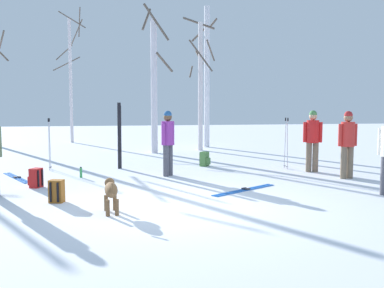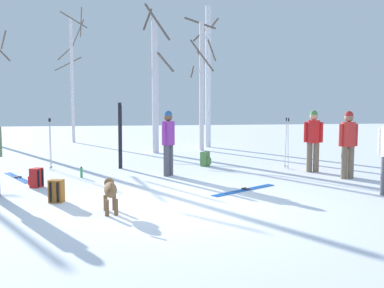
{
  "view_description": "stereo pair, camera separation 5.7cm",
  "coord_description": "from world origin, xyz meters",
  "px_view_note": "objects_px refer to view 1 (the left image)",
  "views": [
    {
      "loc": [
        -1.01,
        -7.97,
        1.9
      ],
      "look_at": [
        0.57,
        1.6,
        1.0
      ],
      "focal_mm": 40.84,
      "sensor_mm": 36.0,
      "label": 1
    },
    {
      "loc": [
        -0.96,
        -7.98,
        1.9
      ],
      "look_at": [
        0.57,
        1.6,
        1.0
      ],
      "focal_mm": 40.84,
      "sensor_mm": 36.0,
      "label": 2
    }
  ],
  "objects_px": {
    "birch_tree_2": "(71,75)",
    "ski_poles_0": "(286,142)",
    "birch_tree_4": "(201,85)",
    "birch_tree_5": "(206,74)",
    "dog": "(111,191)",
    "ski_pair_lying_1": "(244,190)",
    "water_bottle_0": "(81,173)",
    "person_4": "(348,140)",
    "ski_poles_1": "(49,142)",
    "ski_pair_lying_0": "(17,178)",
    "ski_pair_planted_0": "(120,136)",
    "birch_tree_3": "(154,82)",
    "backpack_2": "(205,159)",
    "person_0": "(313,137)",
    "backpack_1": "(57,191)",
    "backpack_0": "(36,178)",
    "person_3": "(168,139)"
  },
  "relations": [
    {
      "from": "birch_tree_2",
      "to": "ski_poles_0",
      "type": "bearing_deg",
      "value": -54.55
    },
    {
      "from": "birch_tree_4",
      "to": "birch_tree_5",
      "type": "bearing_deg",
      "value": 69.18
    },
    {
      "from": "dog",
      "to": "ski_pair_lying_1",
      "type": "bearing_deg",
      "value": 27.91
    },
    {
      "from": "dog",
      "to": "water_bottle_0",
      "type": "relative_size",
      "value": 3.16
    },
    {
      "from": "person_4",
      "to": "ski_poles_1",
      "type": "height_order",
      "value": "person_4"
    },
    {
      "from": "ski_pair_lying_0",
      "to": "water_bottle_0",
      "type": "relative_size",
      "value": 6.22
    },
    {
      "from": "ski_pair_planted_0",
      "to": "ski_pair_lying_1",
      "type": "height_order",
      "value": "ski_pair_planted_0"
    },
    {
      "from": "water_bottle_0",
      "to": "birch_tree_3",
      "type": "relative_size",
      "value": 0.05
    },
    {
      "from": "backpack_2",
      "to": "water_bottle_0",
      "type": "xyz_separation_m",
      "value": [
        -3.54,
        -1.54,
        -0.08
      ]
    },
    {
      "from": "person_0",
      "to": "ski_pair_lying_1",
      "type": "xyz_separation_m",
      "value": [
        -2.59,
        -2.22,
        -0.97
      ]
    },
    {
      "from": "dog",
      "to": "ski_poles_0",
      "type": "relative_size",
      "value": 0.6
    },
    {
      "from": "birch_tree_4",
      "to": "ski_poles_1",
      "type": "bearing_deg",
      "value": -139.56
    },
    {
      "from": "backpack_1",
      "to": "birch_tree_3",
      "type": "distance_m",
      "value": 8.9
    },
    {
      "from": "person_0",
      "to": "backpack_0",
      "type": "xyz_separation_m",
      "value": [
        -7.18,
        -1.12,
        -0.77
      ]
    },
    {
      "from": "ski_pair_lying_1",
      "to": "water_bottle_0",
      "type": "xyz_separation_m",
      "value": [
        -3.69,
        2.27,
        0.12
      ]
    },
    {
      "from": "person_0",
      "to": "backpack_1",
      "type": "height_order",
      "value": "person_0"
    },
    {
      "from": "person_0",
      "to": "ski_pair_lying_0",
      "type": "distance_m",
      "value": 7.97
    },
    {
      "from": "ski_pair_lying_0",
      "to": "backpack_1",
      "type": "distance_m",
      "value": 3.34
    },
    {
      "from": "ski_poles_0",
      "to": "birch_tree_2",
      "type": "distance_m",
      "value": 12.47
    },
    {
      "from": "birch_tree_4",
      "to": "backpack_0",
      "type": "bearing_deg",
      "value": -125.64
    },
    {
      "from": "dog",
      "to": "birch_tree_3",
      "type": "bearing_deg",
      "value": 80.76
    },
    {
      "from": "birch_tree_3",
      "to": "water_bottle_0",
      "type": "bearing_deg",
      "value": -113.43
    },
    {
      "from": "backpack_0",
      "to": "dog",
      "type": "bearing_deg",
      "value": -56.44
    },
    {
      "from": "person_4",
      "to": "ski_pair_lying_0",
      "type": "height_order",
      "value": "person_4"
    },
    {
      "from": "ski_pair_lying_0",
      "to": "backpack_1",
      "type": "xyz_separation_m",
      "value": [
        1.41,
        -3.02,
        0.2
      ]
    },
    {
      "from": "ski_pair_lying_0",
      "to": "backpack_0",
      "type": "height_order",
      "value": "backpack_0"
    },
    {
      "from": "birch_tree_4",
      "to": "birch_tree_5",
      "type": "xyz_separation_m",
      "value": [
        0.5,
        1.32,
        0.53
      ]
    },
    {
      "from": "ski_poles_1",
      "to": "water_bottle_0",
      "type": "xyz_separation_m",
      "value": [
        1.0,
        -1.54,
        -0.66
      ]
    },
    {
      "from": "ski_pair_lying_0",
      "to": "birch_tree_5",
      "type": "xyz_separation_m",
      "value": [
        6.37,
        7.1,
        3.17
      ]
    },
    {
      "from": "dog",
      "to": "ski_pair_lying_1",
      "type": "distance_m",
      "value": 3.25
    },
    {
      "from": "ski_pair_lying_0",
      "to": "birch_tree_2",
      "type": "xyz_separation_m",
      "value": [
        0.32,
        10.37,
        3.25
      ]
    },
    {
      "from": "ski_pair_planted_0",
      "to": "ski_pair_lying_0",
      "type": "distance_m",
      "value": 3.05
    },
    {
      "from": "ski_poles_1",
      "to": "water_bottle_0",
      "type": "relative_size",
      "value": 5.25
    },
    {
      "from": "ski_pair_planted_0",
      "to": "ski_poles_0",
      "type": "relative_size",
      "value": 1.29
    },
    {
      "from": "ski_pair_planted_0",
      "to": "backpack_1",
      "type": "bearing_deg",
      "value": -105.77
    },
    {
      "from": "birch_tree_3",
      "to": "person_0",
      "type": "bearing_deg",
      "value": -53.81
    },
    {
      "from": "person_4",
      "to": "birch_tree_3",
      "type": "relative_size",
      "value": 0.31
    },
    {
      "from": "person_4",
      "to": "backpack_1",
      "type": "distance_m",
      "value": 7.12
    },
    {
      "from": "backpack_1",
      "to": "birch_tree_5",
      "type": "distance_m",
      "value": 11.65
    },
    {
      "from": "ski_pair_planted_0",
      "to": "birch_tree_5",
      "type": "xyz_separation_m",
      "value": [
        3.75,
        5.86,
        2.22
      ]
    },
    {
      "from": "person_4",
      "to": "birch_tree_5",
      "type": "relative_size",
      "value": 0.28
    },
    {
      "from": "ski_pair_planted_0",
      "to": "birch_tree_3",
      "type": "height_order",
      "value": "birch_tree_3"
    },
    {
      "from": "dog",
      "to": "backpack_2",
      "type": "xyz_separation_m",
      "value": [
        2.7,
        5.32,
        -0.17
      ]
    },
    {
      "from": "ski_pair_lying_1",
      "to": "backpack_1",
      "type": "relative_size",
      "value": 3.84
    },
    {
      "from": "birch_tree_3",
      "to": "birch_tree_2",
      "type": "bearing_deg",
      "value": 124.77
    },
    {
      "from": "ski_pair_planted_0",
      "to": "water_bottle_0",
      "type": "height_order",
      "value": "ski_pair_planted_0"
    },
    {
      "from": "person_3",
      "to": "ski_poles_1",
      "type": "distance_m",
      "value": 3.61
    },
    {
      "from": "birch_tree_5",
      "to": "person_0",
      "type": "bearing_deg",
      "value": -78.18
    },
    {
      "from": "person_4",
      "to": "ski_poles_0",
      "type": "relative_size",
      "value": 1.15
    },
    {
      "from": "water_bottle_0",
      "to": "ski_poles_0",
      "type": "bearing_deg",
      "value": 6.2
    }
  ]
}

